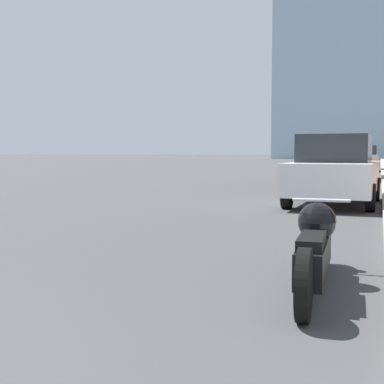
# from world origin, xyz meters

# --- Properties ---
(distant_tower) EXTENTS (19.58, 19.58, 52.64)m
(distant_tower) POSITION_xyz_m (-4.35, 101.73, 26.32)
(distant_tower) COLOR #9EB7CC
(distant_tower) RESTS_ON ground_plane
(motorcycle) EXTENTS (0.62, 2.58, 0.80)m
(motorcycle) POSITION_xyz_m (3.21, 4.77, 0.39)
(motorcycle) COLOR black
(motorcycle) RESTS_ON ground_plane
(parked_car_white) EXTENTS (2.10, 4.46, 1.70)m
(parked_car_white) POSITION_xyz_m (2.74, 13.09, 0.84)
(parked_car_white) COLOR silver
(parked_car_white) RESTS_ON ground_plane
(parked_car_yellow) EXTENTS (1.91, 4.20, 1.61)m
(parked_car_yellow) POSITION_xyz_m (2.67, 25.13, 0.82)
(parked_car_yellow) COLOR gold
(parked_car_yellow) RESTS_ON ground_plane
(parked_car_silver) EXTENTS (1.88, 3.86, 1.67)m
(parked_car_silver) POSITION_xyz_m (2.82, 36.25, 0.84)
(parked_car_silver) COLOR #BCBCC1
(parked_car_silver) RESTS_ON ground_plane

